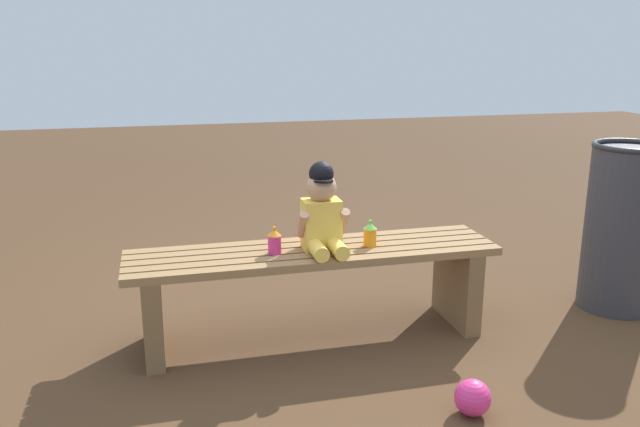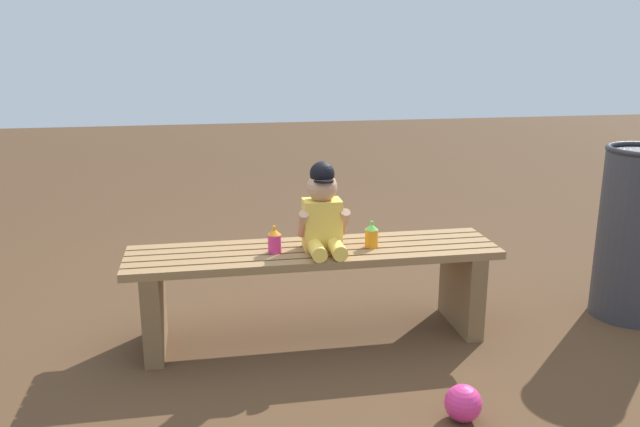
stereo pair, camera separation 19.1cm
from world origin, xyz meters
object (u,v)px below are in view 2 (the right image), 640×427
object	(u,v)px
park_bench	(314,277)
child_figure	(323,212)
sippy_cup_left	(274,240)
toy_ball	(463,403)
sippy_cup_right	(372,235)
trash_bin	(637,233)

from	to	relation	value
park_bench	child_figure	xyz separation A→B (m)	(0.04, -0.02, 0.32)
sippy_cup_left	toy_ball	size ratio (longest dim) A/B	0.89
park_bench	toy_ball	xyz separation A→B (m)	(0.42, -0.79, -0.23)
child_figure	sippy_cup_right	world-z (taller)	child_figure
toy_ball	trash_bin	bearing A→B (deg)	32.25
park_bench	trash_bin	world-z (taller)	trash_bin
child_figure	trash_bin	distance (m)	1.59
trash_bin	sippy_cup_right	bearing A→B (deg)	179.44
park_bench	sippy_cup_left	distance (m)	0.27
sippy_cup_left	toy_ball	xyz separation A→B (m)	(0.61, -0.77, -0.43)
sippy_cup_left	toy_ball	distance (m)	1.07
sippy_cup_right	trash_bin	xyz separation A→B (m)	(1.35, -0.01, -0.06)
toy_ball	sippy_cup_right	bearing A→B (deg)	101.65
toy_ball	trash_bin	size ratio (longest dim) A/B	0.16
park_bench	child_figure	distance (m)	0.32
sippy_cup_left	trash_bin	xyz separation A→B (m)	(1.80, -0.01, -0.06)
child_figure	toy_ball	world-z (taller)	child_figure
trash_bin	park_bench	bearing A→B (deg)	178.84
park_bench	trash_bin	size ratio (longest dim) A/B	1.96
child_figure	trash_bin	world-z (taller)	trash_bin
sippy_cup_left	trash_bin	distance (m)	1.80
child_figure	sippy_cup_right	bearing A→B (deg)	-0.66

